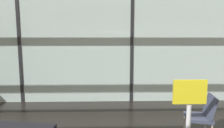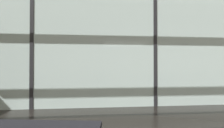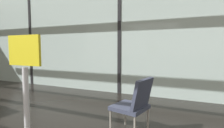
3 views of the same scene
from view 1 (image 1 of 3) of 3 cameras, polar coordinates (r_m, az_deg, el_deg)
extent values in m
cube|color=#A3B7B2|center=(5.85, 6.13, 4.35)|extent=(14.00, 0.08, 3.33)
cube|color=black|center=(6.41, -26.71, 3.88)|extent=(0.10, 0.12, 3.33)
cube|color=black|center=(5.85, 6.13, 4.35)|extent=(0.10, 0.12, 3.33)
ellipsoid|color=silver|center=(11.73, -2.42, 8.30)|extent=(11.29, 4.41, 4.41)
sphere|color=#9D9DA0|center=(12.91, -26.36, 7.46)|extent=(2.43, 2.43, 2.43)
sphere|color=black|center=(10.26, -20.52, 9.91)|extent=(0.28, 0.28, 0.28)
sphere|color=black|center=(10.01, -15.57, 10.18)|extent=(0.28, 0.28, 0.28)
sphere|color=black|center=(9.83, -10.39, 10.38)|extent=(0.28, 0.28, 0.28)
sphere|color=black|center=(9.73, -5.06, 10.50)|extent=(0.28, 0.28, 0.28)
sphere|color=black|center=(9.72, 0.34, 10.53)|extent=(0.28, 0.28, 0.28)
sphere|color=black|center=(9.79, 5.70, 10.48)|extent=(0.28, 0.28, 0.28)
sphere|color=black|center=(9.94, 10.94, 10.33)|extent=(0.28, 0.28, 0.28)
cube|color=#33384C|center=(4.24, 25.25, -14.85)|extent=(0.57, 0.57, 0.06)
cube|color=#33384C|center=(4.22, 28.32, -11.54)|extent=(0.24, 0.50, 0.44)
cylinder|color=gray|center=(4.47, 21.70, -16.52)|extent=(0.03, 0.03, 0.37)
cylinder|color=gray|center=(4.56, 27.11, -16.30)|extent=(0.03, 0.03, 0.37)
cube|color=black|center=(3.78, -29.13, -17.14)|extent=(1.54, 0.62, 0.06)
cube|color=gold|center=(2.60, 23.17, -8.03)|extent=(0.44, 0.03, 0.32)
camera|label=2|loc=(1.57, -45.81, -23.98)|focal=27.07mm
camera|label=3|loc=(2.91, 68.22, -10.04)|focal=28.81mm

